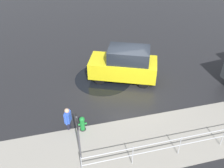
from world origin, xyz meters
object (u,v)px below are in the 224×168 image
(fire_hydrant, at_px, (82,124))
(pedestrian, at_px, (68,118))
(sign_post, at_px, (78,133))
(moving_hatchback, at_px, (125,64))

(fire_hydrant, xyz_separation_m, pedestrian, (0.61, -0.27, 0.28))
(pedestrian, relative_size, sign_post, 0.51)
(moving_hatchback, relative_size, sign_post, 1.77)
(moving_hatchback, height_order, pedestrian, moving_hatchback)
(sign_post, bearing_deg, moving_hatchback, -123.09)
(fire_hydrant, height_order, pedestrian, pedestrian)
(moving_hatchback, distance_m, pedestrian, 4.97)
(moving_hatchback, distance_m, fire_hydrant, 4.77)
(moving_hatchback, distance_m, sign_post, 6.24)
(pedestrian, height_order, sign_post, sign_post)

